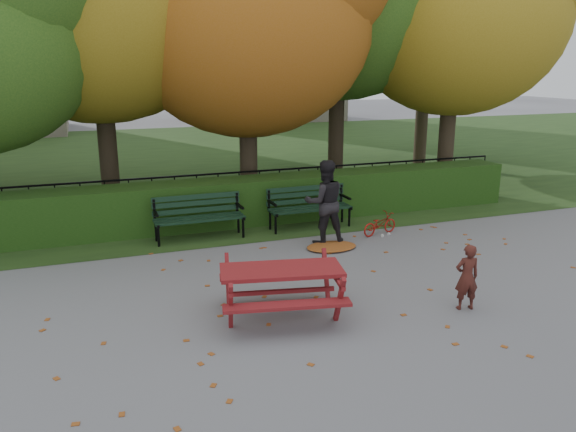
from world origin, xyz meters
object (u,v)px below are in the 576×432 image
object	(u,v)px
adult	(325,202)
bicycle	(380,224)
tree_c	(263,2)
bench_right	(308,204)
child	(467,277)
bench_left	(198,214)
picnic_table	(282,279)
tree_g	(441,5)

from	to	relation	value
adult	bicycle	distance (m)	1.45
tree_c	adult	size ratio (longest dim) A/B	4.81
bicycle	adult	bearing A→B (deg)	80.23
bicycle	bench_right	bearing A→B (deg)	33.42
tree_c	child	xyz separation A→B (m)	(0.77, -6.99, -4.34)
bench_left	child	bearing A→B (deg)	-58.42
picnic_table	bicycle	distance (m)	4.42
bicycle	tree_c	bearing A→B (deg)	8.66
bicycle	tree_g	bearing A→B (deg)	-55.31
tree_c	bench_left	distance (m)	5.31
tree_c	picnic_table	bearing A→B (deg)	-105.89
child	bicycle	distance (m)	3.75
tree_g	picnic_table	size ratio (longest dim) A/B	4.47
bench_left	bicycle	xyz separation A→B (m)	(3.57, -1.05, -0.29)
adult	child	bearing A→B (deg)	107.43
picnic_table	bicycle	size ratio (longest dim) A/B	2.19
bench_left	bench_right	distance (m)	2.40
tree_g	picnic_table	distance (m)	14.55
bench_right	child	world-z (taller)	child
tree_g	bench_left	size ratio (longest dim) A/B	4.75
tree_c	child	world-z (taller)	tree_c
bench_right	adult	size ratio (longest dim) A/B	1.08
tree_c	bicycle	size ratio (longest dim) A/B	9.13
picnic_table	tree_g	bearing A→B (deg)	59.17
tree_g	child	world-z (taller)	tree_g
tree_g	bicycle	size ratio (longest dim) A/B	9.76
tree_g	child	distance (m)	13.62
tree_c	tree_g	bearing A→B (deg)	26.87
tree_c	bicycle	distance (m)	5.84
tree_c	tree_g	distance (m)	8.43
picnic_table	adult	distance (m)	3.48
picnic_table	adult	bearing A→B (deg)	68.10
tree_c	picnic_table	world-z (taller)	tree_c
bench_left	bicycle	bearing A→B (deg)	-16.32
bench_left	child	xyz separation A→B (m)	(2.91, -4.73, -0.03)
bench_right	picnic_table	size ratio (longest dim) A/B	0.94
adult	picnic_table	bearing A→B (deg)	63.50
picnic_table	child	distance (m)	2.66
bench_right	bicycle	bearing A→B (deg)	-41.74
bench_left	picnic_table	xyz separation A→B (m)	(0.34, -4.05, 0.04)
child	bicycle	xyz separation A→B (m)	(0.66, 3.68, -0.26)
bench_right	bicycle	world-z (taller)	bench_right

